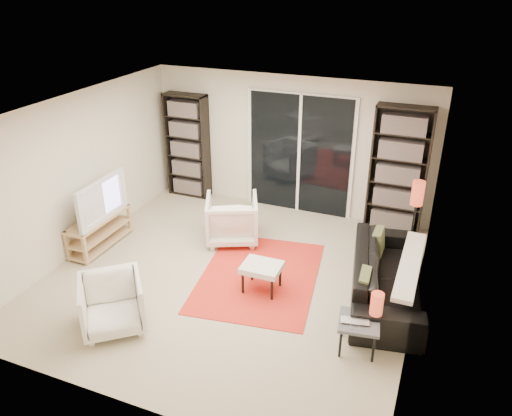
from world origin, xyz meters
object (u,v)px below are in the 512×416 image
(sofa, at_px, (387,275))
(floor_lamp, at_px, (416,202))
(tv_stand, at_px, (100,231))
(ottoman, at_px, (262,268))
(bookshelf_left, at_px, (188,146))
(side_table, at_px, (359,324))
(armchair_front, at_px, (112,304))
(armchair_back, at_px, (232,219))
(bookshelf_right, at_px, (398,171))

(sofa, height_order, floor_lamp, floor_lamp)
(tv_stand, relative_size, ottoman, 2.27)
(floor_lamp, bearing_deg, bookshelf_left, 166.85)
(side_table, bearing_deg, armchair_front, -165.69)
(armchair_back, relative_size, side_table, 1.58)
(bookshelf_right, height_order, armchair_front, bookshelf_right)
(sofa, distance_m, side_table, 1.17)
(sofa, relative_size, floor_lamp, 1.70)
(tv_stand, distance_m, side_table, 4.33)
(ottoman, bearing_deg, tv_stand, 176.55)
(ottoman, relative_size, floor_lamp, 0.40)
(tv_stand, height_order, armchair_front, armchair_front)
(tv_stand, height_order, floor_lamp, floor_lamp)
(armchair_back, bearing_deg, armchair_front, 56.09)
(armchair_front, bearing_deg, sofa, -7.00)
(sofa, bearing_deg, bookshelf_left, 54.06)
(sofa, relative_size, ottoman, 4.23)
(sofa, distance_m, armchair_front, 3.52)
(bookshelf_left, height_order, floor_lamp, bookshelf_left)
(armchair_front, height_order, side_table, armchair_front)
(bookshelf_left, xyz_separation_m, armchair_back, (1.51, -1.35, -0.60))
(ottoman, bearing_deg, bookshelf_right, 60.78)
(bookshelf_right, distance_m, ottoman, 2.93)
(armchair_back, relative_size, floor_lamp, 0.63)
(tv_stand, bearing_deg, bookshelf_left, 81.82)
(ottoman, bearing_deg, side_table, -24.98)
(armchair_front, distance_m, side_table, 2.93)
(bookshelf_right, xyz_separation_m, side_table, (0.06, -3.15, -0.70))
(floor_lamp, bearing_deg, ottoman, -139.96)
(tv_stand, relative_size, floor_lamp, 0.91)
(tv_stand, relative_size, sofa, 0.54)
(ottoman, height_order, floor_lamp, floor_lamp)
(tv_stand, height_order, side_table, tv_stand)
(bookshelf_left, height_order, bookshelf_right, bookshelf_right)
(tv_stand, xyz_separation_m, side_table, (4.24, -0.84, 0.09))
(bookshelf_right, distance_m, armchair_back, 2.78)
(bookshelf_right, relative_size, ottoman, 3.99)
(armchair_back, height_order, ottoman, armchair_back)
(sofa, bearing_deg, armchair_back, 66.09)
(bookshelf_right, xyz_separation_m, sofa, (0.20, -1.99, -0.73))
(bookshelf_right, relative_size, tv_stand, 1.76)
(bookshelf_right, xyz_separation_m, tv_stand, (-4.18, -2.31, -0.79))
(bookshelf_left, distance_m, bookshelf_right, 3.85)
(tv_stand, distance_m, armchair_front, 2.11)
(side_table, xyz_separation_m, floor_lamp, (0.32, 2.16, 0.64))
(tv_stand, xyz_separation_m, sofa, (4.38, 0.32, 0.06))
(tv_stand, xyz_separation_m, armchair_back, (1.84, 0.96, 0.11))
(armchair_front, height_order, floor_lamp, floor_lamp)
(tv_stand, bearing_deg, sofa, 4.15)
(bookshelf_left, xyz_separation_m, floor_lamp, (4.24, -0.99, 0.02))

